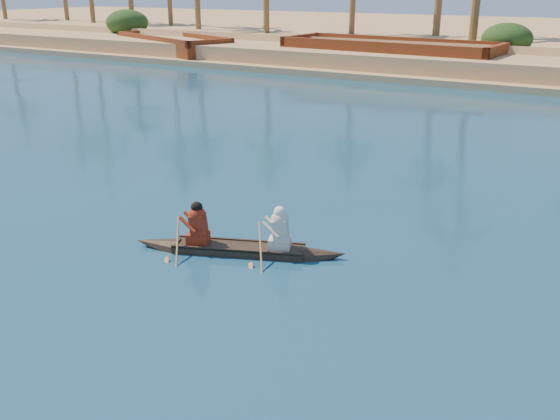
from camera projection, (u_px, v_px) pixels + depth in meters
The scene contains 6 objects.
ground at pixel (68, 183), 17.39m from camera, with size 160.00×160.00×0.00m, color navy.
sandy_embankment at pixel (484, 40), 55.04m from camera, with size 150.00×51.00×1.50m.
shrub_cluster at pixel (430, 46), 42.40m from camera, with size 100.00×6.00×2.40m, color #213E16, non-canonical shape.
canoe at pixel (239, 242), 12.84m from camera, with size 4.35×2.17×1.22m.
barge_left at pixel (172, 47), 47.16m from camera, with size 11.97×7.76×1.90m.
barge_mid at pixel (389, 58), 39.45m from camera, with size 13.93×5.38×2.28m.
Camera 1 is at (13.59, -11.22, 5.26)m, focal length 40.00 mm.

